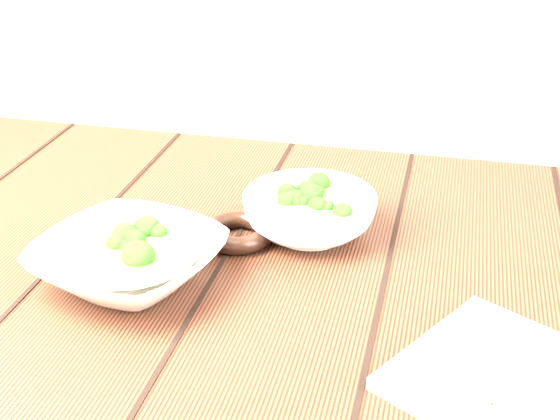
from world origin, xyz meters
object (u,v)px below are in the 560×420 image
object	(u,v)px
soup_bowl_back	(309,213)
napkin	(530,391)
soup_bowl_front	(128,260)
table	(240,343)
trivet	(237,232)

from	to	relation	value
soup_bowl_back	napkin	bearing A→B (deg)	-45.22
soup_bowl_front	soup_bowl_back	world-z (taller)	soup_bowl_back
table	napkin	world-z (taller)	napkin
table	napkin	xyz separation A→B (m)	(0.34, -0.17, 0.13)
soup_bowl_front	trivet	bearing A→B (deg)	51.49
table	soup_bowl_front	xyz separation A→B (m)	(-0.11, -0.06, 0.15)
soup_bowl_back	napkin	world-z (taller)	soup_bowl_back
soup_bowl_front	soup_bowl_back	distance (m)	0.25
soup_bowl_front	napkin	distance (m)	0.46
trivet	soup_bowl_back	bearing A→B (deg)	25.59
soup_bowl_front	napkin	bearing A→B (deg)	-13.29
trivet	napkin	bearing A→B (deg)	-32.84
soup_bowl_front	trivet	world-z (taller)	soup_bowl_front
napkin	soup_bowl_back	bearing A→B (deg)	164.92
soup_bowl_front	soup_bowl_back	size ratio (longest dim) A/B	1.15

